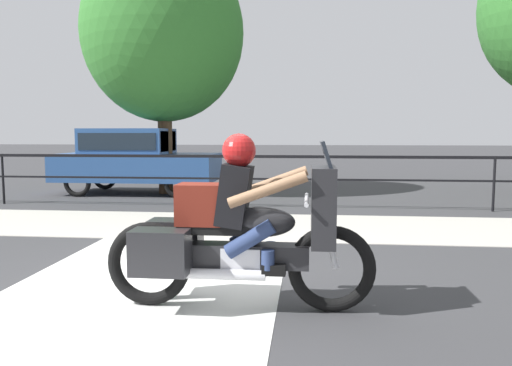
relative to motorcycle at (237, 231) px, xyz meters
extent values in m
plane|color=#38383A|center=(-0.87, 0.48, -0.69)|extent=(120.00, 120.00, 0.00)
cube|color=#B7B2A8|center=(-0.87, 3.88, -0.69)|extent=(44.00, 2.40, 0.01)
cube|color=silver|center=(-1.00, 0.28, -0.69)|extent=(2.70, 6.00, 0.01)
cube|color=black|center=(-0.87, 5.91, 0.37)|extent=(36.00, 0.04, 0.06)
cube|color=black|center=(-0.87, 5.91, -0.09)|extent=(36.00, 0.03, 0.04)
cylinder|color=black|center=(-5.97, 5.91, -0.15)|extent=(0.05, 0.05, 1.09)
cylinder|color=black|center=(-0.87, 5.91, -0.15)|extent=(0.05, 0.05, 1.09)
cylinder|color=black|center=(4.23, 5.91, -0.15)|extent=(0.05, 0.05, 1.09)
torus|color=black|center=(0.82, 0.00, -0.32)|extent=(0.75, 0.11, 0.75)
torus|color=black|center=(-0.79, 0.00, -0.32)|extent=(0.75, 0.11, 0.75)
cube|color=#232326|center=(0.01, 0.00, -0.22)|extent=(1.22, 0.22, 0.20)
cube|color=silver|center=(0.04, 0.00, -0.27)|extent=(0.34, 0.26, 0.26)
ellipsoid|color=#232326|center=(0.20, 0.00, 0.08)|extent=(0.60, 0.30, 0.26)
cube|color=black|center=(-0.15, 0.00, 0.02)|extent=(0.71, 0.28, 0.08)
cube|color=#232326|center=(0.74, 0.00, 0.23)|extent=(0.20, 0.57, 0.66)
cube|color=#1E232B|center=(0.76, 0.00, 0.66)|extent=(0.10, 0.48, 0.24)
cylinder|color=silver|center=(0.60, 0.00, 0.28)|extent=(0.04, 0.70, 0.04)
cylinder|color=silver|center=(-0.18, -0.16, -0.35)|extent=(0.89, 0.09, 0.09)
cube|color=#232326|center=(-0.61, -0.24, -0.15)|extent=(0.48, 0.28, 0.38)
cube|color=#232326|center=(-0.61, 0.24, -0.15)|extent=(0.48, 0.28, 0.38)
cylinder|color=silver|center=(0.79, 0.00, -0.04)|extent=(0.19, 0.06, 0.54)
cube|color=black|center=(-0.02, 0.00, 0.31)|extent=(0.31, 0.36, 0.55)
sphere|color=#8C6647|center=(0.02, 0.00, 0.67)|extent=(0.23, 0.23, 0.23)
sphere|color=#B21919|center=(0.02, 0.00, 0.69)|extent=(0.29, 0.29, 0.29)
cylinder|color=navy|center=(0.13, -0.15, -0.04)|extent=(0.44, 0.13, 0.34)
cylinder|color=navy|center=(0.28, -0.15, -0.21)|extent=(0.11, 0.11, 0.17)
cube|color=black|center=(0.33, -0.15, -0.30)|extent=(0.20, 0.10, 0.09)
cylinder|color=navy|center=(0.13, 0.15, -0.04)|extent=(0.44, 0.13, 0.34)
cylinder|color=navy|center=(0.28, 0.15, -0.21)|extent=(0.11, 0.11, 0.17)
cube|color=black|center=(0.33, 0.15, -0.30)|extent=(0.20, 0.10, 0.09)
cylinder|color=#8C6647|center=(0.29, -0.30, 0.39)|extent=(0.65, 0.09, 0.31)
cylinder|color=#8C6647|center=(0.29, 0.30, 0.39)|extent=(0.65, 0.09, 0.31)
cube|color=maroon|center=(-0.32, 0.00, 0.23)|extent=(0.40, 0.30, 0.35)
cube|color=#284C84|center=(-3.69, 8.05, -0.01)|extent=(4.01, 1.78, 0.67)
cube|color=#284C84|center=(-3.93, 8.05, 0.64)|extent=(2.08, 1.56, 0.63)
cube|color=#19232D|center=(-2.90, 8.05, 0.64)|extent=(0.04, 1.38, 0.50)
cube|color=#19232D|center=(-3.93, 8.05, 0.64)|extent=(1.92, 1.60, 0.41)
torus|color=black|center=(-2.44, 7.24, -0.35)|extent=(0.68, 0.11, 0.68)
torus|color=black|center=(-2.44, 8.87, -0.35)|extent=(0.68, 0.11, 0.68)
torus|color=black|center=(-4.93, 7.24, -0.35)|extent=(0.68, 0.11, 0.68)
torus|color=black|center=(-4.93, 8.87, -0.35)|extent=(0.68, 0.11, 0.68)
cylinder|color=brown|center=(-3.01, 8.18, 0.49)|extent=(0.36, 0.36, 2.37)
ellipsoid|color=#33752D|center=(-3.01, 8.18, 3.33)|extent=(4.00, 4.00, 4.40)
camera|label=1|loc=(0.60, -4.22, 0.84)|focal=35.00mm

